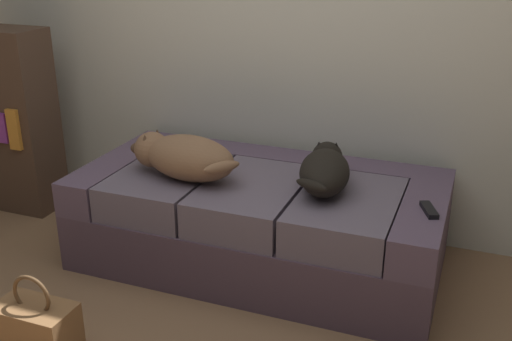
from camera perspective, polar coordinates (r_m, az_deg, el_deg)
couch at (r=3.11m, az=0.34°, el=-4.65°), size 1.81×0.90×0.48m
dog_tan at (r=2.98m, az=-6.89°, el=1.32°), size 0.65×0.34×0.22m
dog_dark at (r=2.85m, az=6.50°, el=0.10°), size 0.31×0.54×0.19m
tv_remote at (r=2.73m, az=15.98°, el=-3.58°), size 0.10×0.16×0.02m
handbag at (r=2.65m, az=-19.91°, el=-13.97°), size 0.32×0.18×0.38m
bookshelf at (r=3.96m, az=-22.30°, el=4.42°), size 0.56×0.30×1.10m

